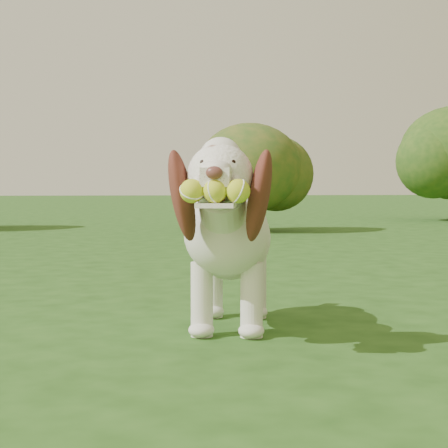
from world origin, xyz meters
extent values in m
plane|color=#1E4313|center=(0.00, 0.00, 0.00)|extent=(80.00, 80.00, 0.00)
ellipsoid|color=silver|center=(0.56, 0.54, 0.37)|extent=(0.47, 0.70, 0.34)
ellipsoid|color=silver|center=(0.51, 0.30, 0.41)|extent=(0.40, 0.40, 0.33)
ellipsoid|color=silver|center=(0.61, 0.76, 0.36)|extent=(0.36, 0.36, 0.30)
cylinder|color=silver|center=(0.48, 0.18, 0.50)|extent=(0.23, 0.30, 0.26)
sphere|color=silver|center=(0.45, 0.05, 0.62)|extent=(0.28, 0.28, 0.23)
sphere|color=silver|center=(0.46, 0.07, 0.69)|extent=(0.18, 0.18, 0.15)
cube|color=silver|center=(0.42, -0.07, 0.62)|extent=(0.13, 0.16, 0.06)
ellipsoid|color=#592D28|center=(0.41, -0.15, 0.63)|extent=(0.06, 0.05, 0.04)
cube|color=silver|center=(0.42, -0.09, 0.53)|extent=(0.16, 0.17, 0.02)
ellipsoid|color=maroon|center=(0.32, 0.09, 0.56)|extent=(0.17, 0.22, 0.36)
ellipsoid|color=maroon|center=(0.59, 0.03, 0.56)|extent=(0.16, 0.24, 0.36)
cylinder|color=silver|center=(0.64, 0.89, 0.40)|extent=(0.09, 0.17, 0.13)
cylinder|color=silver|center=(0.42, 0.34, 0.15)|extent=(0.11, 0.11, 0.29)
cylinder|color=silver|center=(0.61, 0.30, 0.15)|extent=(0.11, 0.11, 0.29)
cylinder|color=silver|center=(0.51, 0.76, 0.15)|extent=(0.11, 0.11, 0.29)
cylinder|color=silver|center=(0.70, 0.72, 0.15)|extent=(0.11, 0.11, 0.29)
sphere|color=yellow|center=(0.34, -0.11, 0.58)|extent=(0.10, 0.10, 0.08)
sphere|color=yellow|center=(0.41, -0.13, 0.58)|extent=(0.10, 0.10, 0.08)
sphere|color=yellow|center=(0.48, -0.14, 0.58)|extent=(0.10, 0.10, 0.08)
cylinder|color=#382314|center=(1.73, 6.82, 0.22)|extent=(0.14, 0.14, 0.44)
ellipsoid|color=#234816|center=(1.73, 6.82, 0.81)|extent=(1.33, 1.33, 1.13)
camera|label=1|loc=(0.11, -2.55, 0.60)|focal=60.00mm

